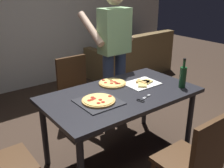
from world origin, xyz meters
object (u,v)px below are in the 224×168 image
Objects in this scene: kitchen_scissors at (143,99)px; second_pizza_plain at (112,83)px; person_serving_pizza at (114,49)px; pepperoni_pizza_on_tray at (99,101)px; wine_bottle at (183,77)px; chair_far_side at (76,87)px; couch at (132,60)px; dining_table at (121,100)px; chair_near_camera at (196,159)px.

kitchen_scissors is 0.67× the size of second_pizza_plain.
person_serving_pizza reaches higher than second_pizza_plain.
person_serving_pizza is 4.70× the size of pepperoni_pizza_on_tray.
chair_far_side is at bearing 117.17° from wine_bottle.
second_pizza_plain is at bearing 88.41° from kitchen_scissors.
couch is at bearing 50.53° from kitchen_scissors.
pepperoni_pizza_on_tray is (-0.30, -0.05, 0.09)m from dining_table.
wine_bottle is at bearing -119.81° from couch.
couch reaches higher than dining_table.
wine_bottle reaches higher than dining_table.
pepperoni_pizza_on_tray is at bearing -142.80° from second_pizza_plain.
dining_table is 1.73× the size of chair_near_camera.
chair_near_camera is 4.53× the size of kitchen_scissors.
chair_near_camera is at bearing -93.81° from second_pizza_plain.
chair_far_side reaches higher than couch.
second_pizza_plain is (0.08, 0.24, 0.09)m from dining_table.
chair_far_side is at bearing 93.13° from kitchen_scissors.
dining_table is at bearing -122.46° from person_serving_pizza.
chair_near_camera is at bearing -95.42° from kitchen_scissors.
wine_bottle is 1.59× the size of kitchen_scissors.
pepperoni_pizza_on_tray reaches higher than dining_table.
chair_far_side is at bearing 72.54° from pepperoni_pizza_on_tray.
person_serving_pizza is 0.99m from wine_bottle.
dining_table is at bearing 90.00° from chair_near_camera.
person_serving_pizza is at bearing -138.61° from couch.
chair_near_camera is at bearing -70.85° from pepperoni_pizza_on_tray.
wine_bottle reaches higher than couch.
second_pizza_plain is at bearing -128.87° from person_serving_pizza.
couch is at bearing 41.39° from person_serving_pizza.
wine_bottle reaches higher than second_pizza_plain.
dining_table is 1.73× the size of chair_far_side.
chair_far_side is at bearing -150.80° from couch.
couch is 2.06m from person_serving_pizza.
chair_near_camera is 0.96m from wine_bottle.
pepperoni_pizza_on_tray is (-0.75, -0.75, -0.23)m from person_serving_pizza.
person_serving_pizza reaches higher than chair_near_camera.
kitchen_scissors is at bearing -28.69° from pepperoni_pizza_on_tray.
dining_table is 0.32m from pepperoni_pizza_on_tray.
second_pizza_plain is at bearing 37.20° from pepperoni_pizza_on_tray.
wine_bottle reaches higher than pepperoni_pizza_on_tray.
dining_table is at bearing 8.52° from pepperoni_pizza_on_tray.
person_serving_pizza is 0.63m from second_pizza_plain.
pepperoni_pizza_on_tray is at bearing 166.31° from wine_bottle.
chair_near_camera is 0.72m from kitchen_scissors.
wine_bottle is at bearing 46.92° from chair_near_camera.
person_serving_pizza is (-1.46, -1.28, 0.70)m from couch.
pepperoni_pizza_on_tray is at bearing -107.46° from chair_far_side.
kitchen_scissors is at bearing -129.47° from couch.
kitchen_scissors reaches higher than dining_table.
kitchen_scissors is (0.37, -0.20, -0.01)m from pepperoni_pizza_on_tray.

